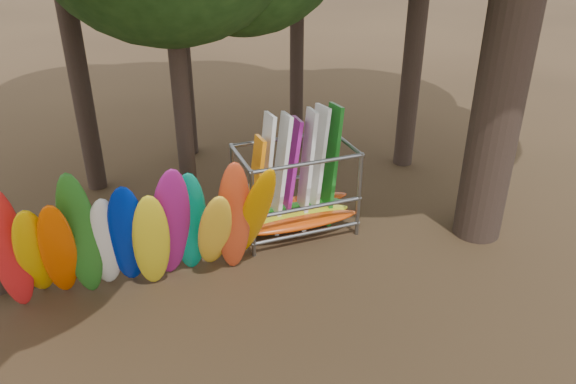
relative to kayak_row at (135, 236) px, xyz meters
name	(u,v)px	position (x,y,z in m)	size (l,w,h in m)	color
ground	(293,290)	(2.82, -0.89, -1.37)	(120.00, 120.00, 0.00)	#47331E
kayak_row	(135,236)	(0.00, 0.00, 0.00)	(5.20, 2.25, 3.24)	red
storage_rack	(295,191)	(3.73, 1.33, -0.39)	(3.16, 1.50, 2.90)	slate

